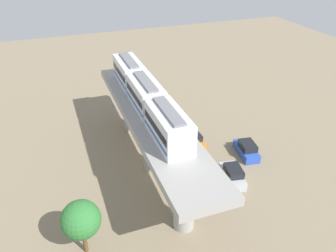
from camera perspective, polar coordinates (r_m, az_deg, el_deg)
The scene contains 7 objects.
ground_plane at distance 39.07m, azimuth -2.67°, elevation -7.04°, with size 120.00×120.00×0.00m, color #84755B.
viaduct at distance 36.07m, azimuth -2.87°, elevation -0.32°, with size 5.20×28.85×6.98m.
train at distance 35.89m, azimuth -3.76°, elevation 5.25°, with size 2.64×20.50×3.24m.
parked_car_blue at distance 41.76m, azimuth 13.23°, elevation -3.92°, with size 2.40×4.42×1.76m.
parked_car_silver at distance 37.46m, azimuth 10.93°, elevation -8.14°, with size 2.51×4.45×1.76m.
parked_car_orange at distance 42.58m, azimuth 4.20°, elevation -2.35°, with size 1.91×4.25×1.76m.
tree_near_viaduct at distance 28.79m, azimuth -14.59°, elevation -15.20°, with size 3.27×3.27×5.32m.
Camera 1 is at (9.00, 29.62, 23.84)m, focal length 35.85 mm.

